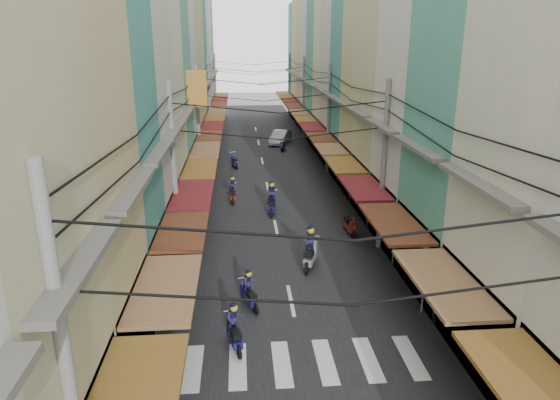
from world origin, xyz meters
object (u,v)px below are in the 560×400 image
white_car (280,144)px  bicycle (417,254)px  market_umbrella (430,239)px  traffic_sign (426,261)px

white_car → bicycle: (4.40, -27.28, 0.00)m
bicycle → market_umbrella: size_ratio=0.65×
white_car → traffic_sign: traffic_sign is taller
bicycle → market_umbrella: bearing=155.4°
traffic_sign → white_car: bearing=94.7°
bicycle → market_umbrella: (-0.93, -3.56, 2.27)m
white_car → market_umbrella: size_ratio=1.80×
market_umbrella → traffic_sign: traffic_sign is taller
white_car → market_umbrella: bearing=-63.7°
market_umbrella → traffic_sign: size_ratio=0.88×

